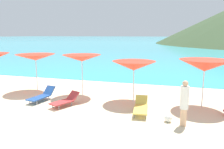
{
  "coord_description": "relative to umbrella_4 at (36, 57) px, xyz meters",
  "views": [
    {
      "loc": [
        6.43,
        -7.21,
        3.32
      ],
      "look_at": [
        3.03,
        4.06,
        1.2
      ],
      "focal_mm": 35.33,
      "sensor_mm": 36.0,
      "label": 1
    }
  ],
  "objects": [
    {
      "name": "umbrella_5",
      "position": [
        3.02,
        -0.15,
        0.06
      ],
      "size": [
        2.08,
        2.08,
        2.27
      ],
      "color": "silver",
      "rests_on": "ground_plane"
    },
    {
      "name": "ground_plane",
      "position": [
        1.57,
        6.19,
        -2.18
      ],
      "size": [
        50.0,
        100.0,
        0.3
      ],
      "primitive_type": "cube",
      "color": "beige"
    },
    {
      "name": "umbrella_6",
      "position": [
        5.93,
        -0.41,
        -0.21
      ],
      "size": [
        2.36,
        2.36,
        2.05
      ],
      "color": "silver",
      "rests_on": "ground_plane"
    },
    {
      "name": "lounge_chair_7",
      "position": [
        2.99,
        -2.08,
        -1.75
      ],
      "size": [
        1.09,
        1.54,
        0.6
      ],
      "rotation": [
        0.0,
        0.0,
        -0.42
      ],
      "color": "#A53333",
      "rests_on": "ground_plane"
    },
    {
      "name": "lounge_chair_2",
      "position": [
        1.46,
        -1.68,
        -1.75
      ],
      "size": [
        0.79,
        1.67,
        0.64
      ],
      "rotation": [
        0.0,
        0.0,
        -0.15
      ],
      "color": "#1E478C",
      "rests_on": "ground_plane"
    },
    {
      "name": "ocean_water",
      "position": [
        1.57,
        223.67,
        -2.02
      ],
      "size": [
        650.0,
        440.0,
        0.02
      ],
      "primitive_type": "cube",
      "color": "#38B7CC",
      "rests_on": "ground_plane"
    },
    {
      "name": "umbrella_7",
      "position": [
        9.17,
        -0.41,
        -0.07
      ],
      "size": [
        2.5,
        2.5,
        2.23
      ],
      "color": "silver",
      "rests_on": "ground_plane"
    },
    {
      "name": "umbrella_4",
      "position": [
        0.0,
        0.0,
        0.0
      ],
      "size": [
        2.3,
        2.3,
        2.21
      ],
      "color": "silver",
      "rests_on": "ground_plane"
    },
    {
      "name": "beachgoer_0",
      "position": [
        8.3,
        -2.87,
        -1.12
      ],
      "size": [
        0.31,
        0.31,
        1.71
      ],
      "rotation": [
        0.0,
        0.0,
        0.24
      ],
      "color": "#DBAA84",
      "rests_on": "ground_plane"
    },
    {
      "name": "lounge_chair_6",
      "position": [
        6.58,
        -2.0,
        -1.75
      ],
      "size": [
        0.74,
        1.66,
        0.61
      ],
      "rotation": [
        0.0,
        0.0,
        0.12
      ],
      "color": "#D8BF4C",
      "rests_on": "ground_plane"
    },
    {
      "name": "beach_ball",
      "position": [
        7.75,
        -2.66,
        -1.88
      ],
      "size": [
        0.3,
        0.3,
        0.3
      ],
      "primitive_type": "sphere",
      "color": "white",
      "rests_on": "ground_plane"
    }
  ]
}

